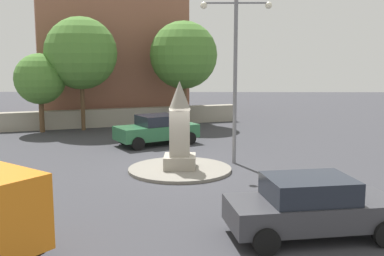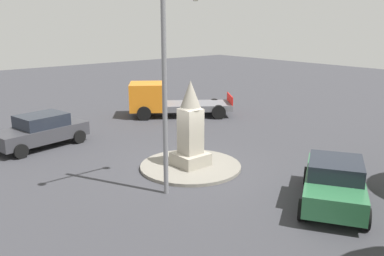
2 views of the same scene
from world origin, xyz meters
name	(u,v)px [view 1 (image 1 of 2)]	position (x,y,z in m)	size (l,w,h in m)	color
ground_plane	(180,171)	(0.00, 0.00, 0.00)	(80.00, 80.00, 0.00)	#38383D
traffic_island	(180,169)	(0.00, 0.00, 0.06)	(4.05, 4.05, 0.12)	gray
monument	(180,130)	(0.00, 0.00, 1.63)	(1.23, 1.23, 3.41)	#9E9687
streetlamp	(235,60)	(-2.23, -1.38, 4.30)	(2.88, 0.28, 7.15)	slate
car_green_approaching	(157,129)	(1.37, -5.51, 0.77)	(4.42, 3.65, 1.51)	#2D6B42
car_dark_grey_waiting	(311,206)	(-3.51, 6.69, 0.79)	(4.45, 2.57, 1.53)	#38383D
stone_boundary_wall	(123,117)	(4.13, -11.88, 0.56)	(15.52, 0.70, 1.12)	#9E9687
corner_building	(108,51)	(5.91, -17.01, 4.83)	(10.06, 7.85, 9.66)	#935B47
tree_near_wall	(81,53)	(6.23, -10.10, 4.62)	(4.30, 4.30, 6.78)	brown
tree_mid_cluster	(40,79)	(8.49, -9.31, 3.13)	(2.96, 2.96, 4.62)	brown
tree_far_corner	(184,55)	(0.20, -12.19, 4.50)	(4.31, 4.31, 6.67)	brown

